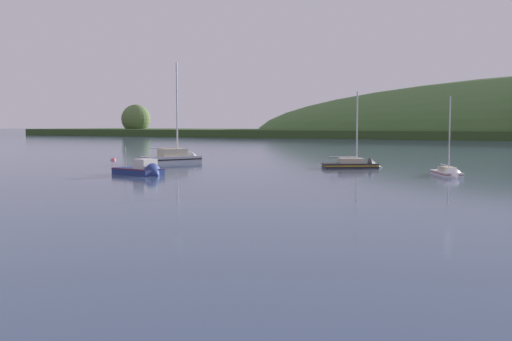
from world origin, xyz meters
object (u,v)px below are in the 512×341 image
(sailboat_midwater_white, at_px, (358,167))
(mooring_buoy_midchannel, at_px, (113,160))
(sailboat_near_mooring, at_px, (449,175))
(fishing_boat_moored, at_px, (142,172))
(sailboat_far_left, at_px, (178,160))

(sailboat_midwater_white, height_order, mooring_buoy_midchannel, sailboat_midwater_white)
(sailboat_midwater_white, distance_m, mooring_buoy_midchannel, 37.75)
(sailboat_near_mooring, height_order, sailboat_midwater_white, sailboat_midwater_white)
(sailboat_midwater_white, bearing_deg, sailboat_near_mooring, -61.85)
(sailboat_near_mooring, height_order, fishing_boat_moored, sailboat_near_mooring)
(mooring_buoy_midchannel, bearing_deg, sailboat_midwater_white, 5.65)
(fishing_boat_moored, distance_m, mooring_buoy_midchannel, 28.05)
(sailboat_midwater_white, distance_m, sailboat_far_left, 26.05)
(sailboat_midwater_white, bearing_deg, mooring_buoy_midchannel, 151.09)
(sailboat_near_mooring, xyz_separation_m, fishing_boat_moored, (-28.70, -15.25, 0.18))
(sailboat_far_left, height_order, mooring_buoy_midchannel, sailboat_far_left)
(sailboat_midwater_white, relative_size, mooring_buoy_midchannel, 12.34)
(mooring_buoy_midchannel, bearing_deg, sailboat_near_mooring, -3.18)
(sailboat_near_mooring, bearing_deg, mooring_buoy_midchannel, -124.10)
(sailboat_far_left, bearing_deg, mooring_buoy_midchannel, 115.21)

